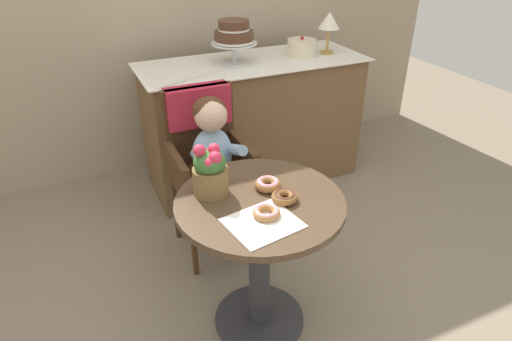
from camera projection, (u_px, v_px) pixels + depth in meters
ground_plane at (259, 319)px, 2.20m from camera, size 8.00×8.00×0.00m
cafe_table at (260, 239)px, 1.95m from camera, size 0.72×0.72×0.72m
wicker_chair at (204, 146)px, 2.45m from camera, size 0.42×0.45×0.95m
seated_child at (214, 151)px, 2.31m from camera, size 0.27×0.32×0.73m
paper_napkin at (263, 223)px, 1.70m from camera, size 0.30×0.27×0.00m
donut_front at (268, 184)px, 1.90m from camera, size 0.11×0.11×0.04m
donut_mid at (266, 212)px, 1.73m from camera, size 0.11×0.11×0.03m
donut_side at (285, 196)px, 1.82m from camera, size 0.11×0.11×0.04m
flower_vase at (210, 171)px, 1.83m from camera, size 0.15×0.15×0.23m
display_counter at (253, 122)px, 3.20m from camera, size 1.56×0.62×0.90m
tiered_cake_stand at (234, 35)px, 2.83m from camera, size 0.30×0.30×0.28m
round_layer_cake at (302, 48)px, 3.06m from camera, size 0.20×0.20×0.14m
table_lamp at (329, 22)px, 3.03m from camera, size 0.15×0.15×0.28m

